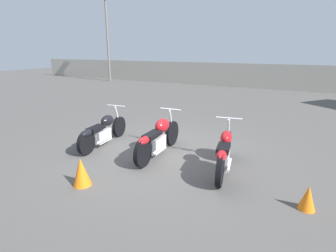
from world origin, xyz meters
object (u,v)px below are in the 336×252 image
(motorcycle_slot_2, at_px, (224,153))
(traffic_cone_near, at_px, (81,172))
(light_pole_left, at_px, (107,31))
(motorcycle_slot_1, at_px, (158,137))
(motorcycle_slot_0, at_px, (103,131))
(traffic_cone_far, at_px, (308,198))

(motorcycle_slot_2, height_order, traffic_cone_near, motorcycle_slot_2)
(light_pole_left, distance_m, motorcycle_slot_2, 18.14)
(motorcycle_slot_1, bearing_deg, motorcycle_slot_2, -7.75)
(motorcycle_slot_2, bearing_deg, motorcycle_slot_1, 165.10)
(light_pole_left, distance_m, traffic_cone_near, 18.00)
(motorcycle_slot_0, relative_size, traffic_cone_far, 5.00)
(traffic_cone_far, bearing_deg, traffic_cone_near, -163.52)
(motorcycle_slot_2, bearing_deg, motorcycle_slot_0, 169.12)
(light_pole_left, relative_size, traffic_cone_near, 11.85)
(motorcycle_slot_0, xyz_separation_m, motorcycle_slot_1, (1.67, 0.09, 0.05))
(traffic_cone_near, bearing_deg, motorcycle_slot_0, 120.89)
(motorcycle_slot_1, height_order, traffic_cone_near, motorcycle_slot_1)
(motorcycle_slot_2, bearing_deg, traffic_cone_near, -150.45)
(traffic_cone_near, xyz_separation_m, traffic_cone_far, (3.80, 1.13, -0.06))
(motorcycle_slot_1, relative_size, traffic_cone_far, 5.19)
(traffic_cone_near, relative_size, traffic_cone_far, 1.30)
(motorcycle_slot_0, xyz_separation_m, motorcycle_slot_2, (3.34, -0.05, 0.03))
(motorcycle_slot_1, relative_size, motorcycle_slot_2, 1.09)
(motorcycle_slot_1, bearing_deg, traffic_cone_near, -108.25)
(traffic_cone_near, bearing_deg, motorcycle_slot_1, 74.62)
(motorcycle_slot_1, height_order, traffic_cone_far, motorcycle_slot_1)
(motorcycle_slot_0, bearing_deg, light_pole_left, 122.59)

